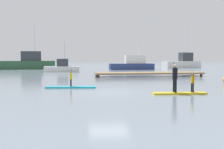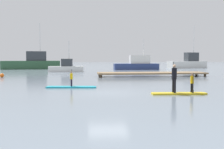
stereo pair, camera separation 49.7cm
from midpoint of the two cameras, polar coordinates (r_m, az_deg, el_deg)
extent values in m
plane|color=slate|center=(16.39, -1.58, -3.95)|extent=(240.00, 240.00, 0.00)
cube|color=#1E9EB2|center=(19.14, -10.02, -2.76)|extent=(3.51, 1.12, 0.10)
cube|color=#1E9EB2|center=(18.95, -4.71, -2.78)|extent=(0.30, 0.53, 0.09)
cylinder|color=black|center=(19.21, -9.73, -1.81)|extent=(0.08, 0.08, 0.52)
cylinder|color=black|center=(18.99, -9.83, -1.87)|extent=(0.08, 0.08, 0.52)
cylinder|color=#F2B20C|center=(19.06, -9.79, -0.42)|extent=(0.21, 0.21, 0.43)
sphere|color=#8C664C|center=(19.04, -9.80, 0.48)|extent=(0.12, 0.12, 0.12)
cylinder|color=black|center=(19.23, -9.71, -0.72)|extent=(0.03, 0.03, 1.24)
cube|color=black|center=(19.28, -9.70, -2.30)|extent=(0.05, 0.14, 0.18)
cube|color=gold|center=(16.05, 13.56, -4.04)|extent=(3.15, 0.78, 0.10)
cube|color=gold|center=(16.62, 18.84, -3.87)|extent=(0.26, 0.44, 0.09)
cylinder|color=black|center=(16.09, 12.59, -2.37)|extent=(0.12, 0.12, 0.81)
cylinder|color=black|center=(15.76, 12.97, -2.51)|extent=(0.12, 0.12, 0.81)
cylinder|color=black|center=(15.86, 12.82, 0.22)|extent=(0.31, 0.31, 0.67)
sphere|color=tan|center=(15.84, 12.84, 1.85)|extent=(0.19, 0.19, 0.19)
cylinder|color=black|center=(16.09, 12.57, -0.56)|extent=(0.03, 0.03, 1.83)
cube|color=black|center=(16.17, 12.53, -3.47)|extent=(0.04, 0.14, 0.18)
cylinder|color=black|center=(16.41, 16.29, -2.78)|extent=(0.08, 0.08, 0.55)
cylinder|color=black|center=(16.19, 16.59, -2.87)|extent=(0.08, 0.08, 0.55)
cylinder|color=#F2B20C|center=(16.25, 16.47, -1.07)|extent=(0.21, 0.21, 0.45)
sphere|color=#8C664C|center=(16.23, 16.49, 0.03)|extent=(0.13, 0.13, 0.13)
cylinder|color=black|center=(16.11, 16.68, -1.80)|extent=(0.03, 0.03, 1.16)
cube|color=black|center=(16.16, 16.65, -3.54)|extent=(0.04, 0.14, 0.18)
cube|color=#2D5638|center=(53.46, -18.73, 2.00)|extent=(11.35, 4.80, 1.62)
cube|color=#33383D|center=(53.45, -17.67, 3.89)|extent=(4.10, 2.79, 1.87)
cylinder|color=silver|center=(53.62, -16.94, 7.89)|extent=(0.12, 0.12, 5.58)
cube|color=silver|center=(41.38, -11.32, 1.18)|extent=(5.45, 1.72, 0.88)
cube|color=#33383D|center=(41.34, -11.16, 2.60)|extent=(1.74, 1.15, 1.18)
cylinder|color=silver|center=(41.31, -10.73, 5.36)|extent=(0.12, 0.12, 2.80)
cube|color=navy|center=(49.10, 4.00, 1.76)|extent=(8.31, 2.54, 1.12)
cube|color=white|center=(49.21, 4.77, 3.32)|extent=(3.71, 1.84, 1.56)
cylinder|color=silver|center=(49.42, 5.63, 5.95)|extent=(0.12, 0.12, 2.98)
cube|color=silver|center=(58.11, 14.88, 2.12)|extent=(9.47, 4.88, 1.50)
cube|color=#33383D|center=(58.80, 15.71, 3.76)|extent=(3.24, 2.33, 1.86)
cylinder|color=silver|center=(59.34, 16.20, 7.47)|extent=(0.12, 0.12, 5.84)
cube|color=#846B4C|center=(30.90, 7.54, 0.32)|extent=(12.71, 2.92, 0.18)
cylinder|color=#473828|center=(28.74, -3.57, -0.20)|extent=(0.28, 0.28, 0.49)
cylinder|color=#473828|center=(31.05, -3.88, 0.08)|extent=(0.28, 0.28, 0.49)
cylinder|color=#473828|center=(31.98, 18.62, 0.00)|extent=(0.28, 0.28, 0.49)
cylinder|color=#473828|center=(34.07, 16.89, 0.25)|extent=(0.28, 0.28, 0.49)
camera|label=1|loc=(0.25, -90.80, -0.05)|focal=41.54mm
camera|label=2|loc=(0.25, 89.20, 0.05)|focal=41.54mm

